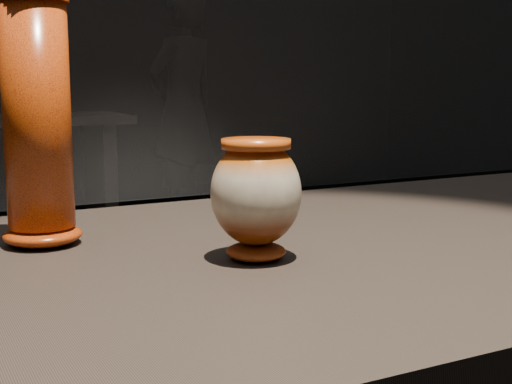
% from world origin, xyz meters
% --- Properties ---
extents(main_vase, '(0.13, 0.13, 0.15)m').
position_xyz_m(main_vase, '(-0.15, -0.04, 0.98)').
color(main_vase, '#652708').
rests_on(main_vase, display_plinth).
extents(tall_vase, '(0.14, 0.14, 0.34)m').
position_xyz_m(tall_vase, '(-0.37, 0.17, 1.06)').
color(tall_vase, '#C0480C').
rests_on(tall_vase, display_plinth).
extents(back_vase_right, '(0.07, 0.07, 0.13)m').
position_xyz_m(back_vase_right, '(0.26, 3.52, 0.97)').
color(back_vase_right, brown).
rests_on(back_vase_right, back_shelf).
extents(visitor, '(0.76, 0.64, 1.77)m').
position_xyz_m(visitor, '(1.46, 4.23, 0.88)').
color(visitor, black).
rests_on(visitor, ground).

